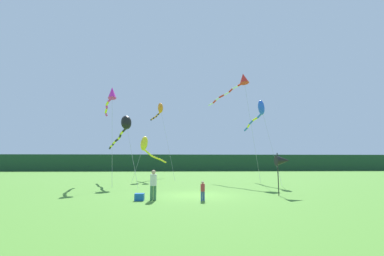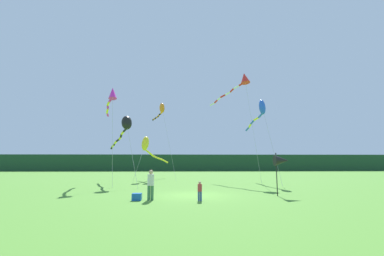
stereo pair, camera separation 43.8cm
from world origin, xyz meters
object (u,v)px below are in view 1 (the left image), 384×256
Objects in this scene: kite_black at (124,126)px; kite_orange at (160,109)px; person_child at (203,190)px; kite_red at (240,81)px; person_adult at (153,183)px; cooler_box at (140,197)px; banner_flag_pole at (283,161)px; kite_yellow at (146,146)px; kite_blue at (259,111)px; kite_magenta at (111,96)px.

kite_orange reaches higher than kite_black.
kite_red is at bearing 67.70° from person_child.
kite_black reaches higher than person_adult.
person_adult is at bearing 171.96° from person_child.
cooler_box is at bearing -88.83° from kite_orange.
banner_flag_pole is 15.19m from kite_red.
kite_blue is (12.29, -3.19, 3.63)m from kite_yellow.
kite_black is 0.70× the size of kite_red.
kite_orange is at bearing 91.17° from cooler_box.
kite_yellow is (-2.30, 14.95, 2.99)m from person_adult.
kite_red reaches higher than cooler_box.
cooler_box is (-3.51, 0.37, -0.41)m from person_child.
cooler_box is 19.95m from kite_red.
kite_red is (12.25, 4.06, 5.86)m from kite_black.
kite_magenta is (-13.18, 7.79, 6.09)m from banner_flag_pole.
banner_flag_pole is (8.13, 1.55, 1.27)m from person_adult.
kite_blue is (1.86, 10.20, 5.35)m from banner_flag_pole.
kite_blue is 15.25m from kite_magenta.
kite_blue is (10.74, 11.78, 7.36)m from cooler_box.
kite_red reaches higher than person_child.
kite_orange is at bearing 117.82° from banner_flag_pole.
kite_magenta is at bearing -116.16° from kite_yellow.
kite_red reaches higher than kite_black.
kite_black is (-11.87, 8.04, 3.32)m from banner_flag_pole.
kite_red is at bearing 58.04° from person_adult.
kite_black reaches higher than banner_flag_pole.
kite_orange is (-0.39, 19.15, 8.92)m from cooler_box.
cooler_box is 13.11m from kite_magenta.
kite_magenta is at bearing 128.73° from person_child.
kite_magenta is (-4.30, 9.36, 8.10)m from cooler_box.
kite_yellow is (1.44, 5.36, -1.60)m from kite_black.
kite_black is (-2.98, 9.61, 5.33)m from cooler_box.
banner_flag_pole is at bearing 19.88° from person_child.
kite_red is (9.27, 13.67, 11.20)m from cooler_box.
kite_yellow is 0.67× the size of kite_red.
kite_orange is at bearing 74.80° from kite_black.
kite_black is 14.17m from kite_red.
banner_flag_pole is 11.67m from kite_blue.
person_adult is at bearing -68.72° from kite_black.
person_adult is at bearing -121.96° from kite_red.
kite_black is 10.52m from kite_orange.
person_child is at bearing -56.96° from kite_black.
person_child is 3.55m from cooler_box.
kite_red reaches higher than kite_orange.
cooler_box is at bearing -72.76° from kite_black.
person_adult reaches higher than person_child.
kite_orange is at bearing 68.23° from kite_magenta.
kite_yellow is (-1.55, 14.97, 3.73)m from cooler_box.
kite_black is at bearing 10.62° from kite_magenta.
person_child is 0.12× the size of kite_black.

